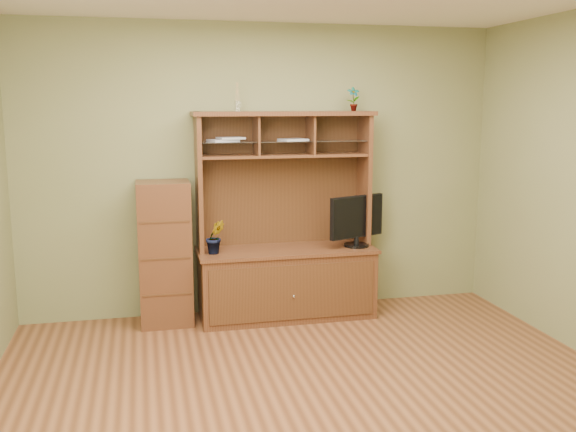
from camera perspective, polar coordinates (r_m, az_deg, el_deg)
name	(u,v)px	position (r m, az deg, el deg)	size (l,w,h in m)	color
room	(321,201)	(4.13, 2.95, 1.31)	(4.54, 4.04, 2.74)	#583019
media_hutch	(286,261)	(5.97, -0.20, -4.05)	(1.66, 0.61, 1.90)	#412312
monitor	(357,220)	(5.99, 6.14, -0.34)	(0.58, 0.27, 0.48)	black
orchid_plant	(215,237)	(5.72, -6.48, -1.85)	(0.17, 0.14, 0.31)	#33591E
top_plant	(353,99)	(6.05, 5.83, 10.32)	(0.12, 0.08, 0.22)	#3A6F27
reed_diffuser	(237,100)	(5.79, -4.53, 10.24)	(0.05, 0.05, 0.25)	silver
magazines	(248,140)	(5.82, -3.53, 6.80)	(0.93, 0.26, 0.04)	#ACACB1
side_cabinet	(165,253)	(5.85, -10.89, -3.27)	(0.46, 0.42, 1.29)	#412312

